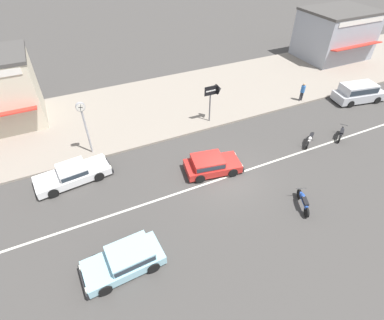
# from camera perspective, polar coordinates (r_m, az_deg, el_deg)

# --- Properties ---
(ground_plane) EXTENTS (160.00, 160.00, 0.00)m
(ground_plane) POSITION_cam_1_polar(r_m,az_deg,el_deg) (18.72, 6.37, -3.32)
(ground_plane) COLOR #423F3D
(lane_centre_stripe) EXTENTS (50.40, 0.14, 0.01)m
(lane_centre_stripe) POSITION_cam_1_polar(r_m,az_deg,el_deg) (18.72, 6.37, -3.31)
(lane_centre_stripe) COLOR silver
(lane_centre_stripe) RESTS_ON ground
(kerb_strip) EXTENTS (68.00, 10.00, 0.15)m
(kerb_strip) POSITION_cam_1_polar(r_m,az_deg,el_deg) (26.11, -4.93, 10.73)
(kerb_strip) COLOR gray
(kerb_strip) RESTS_ON ground
(sedan_white_0) EXTENTS (4.59, 2.16, 1.06)m
(sedan_white_0) POSITION_cam_1_polar(r_m,az_deg,el_deg) (19.46, -21.72, -2.40)
(sedan_white_0) COLOR white
(sedan_white_0) RESTS_ON ground
(hatchback_pale_blue_1) EXTENTS (3.76, 1.96, 1.10)m
(hatchback_pale_blue_1) POSITION_cam_1_polar(r_m,az_deg,el_deg) (14.61, -12.49, -17.93)
(hatchback_pale_blue_1) COLOR #93C6D6
(hatchback_pale_blue_1) RESTS_ON ground
(hatchback_red_2) EXTENTS (3.75, 2.26, 1.10)m
(hatchback_red_2) POSITION_cam_1_polar(r_m,az_deg,el_deg) (18.69, 3.60, -0.76)
(hatchback_red_2) COLOR red
(hatchback_red_2) RESTS_ON ground
(minivan_silver_3) EXTENTS (4.60, 2.43, 1.56)m
(minivan_silver_3) POSITION_cam_1_polar(r_m,az_deg,el_deg) (29.77, 29.16, 11.25)
(minivan_silver_3) COLOR #B7BABF
(minivan_silver_3) RESTS_ON ground
(motorcycle_0) EXTENTS (1.59, 1.17, 0.80)m
(motorcycle_0) POSITION_cam_1_polar(r_m,az_deg,el_deg) (22.60, 21.58, 3.75)
(motorcycle_0) COLOR black
(motorcycle_0) RESTS_ON ground
(motorcycle_1) EXTENTS (0.96, 1.78, 0.80)m
(motorcycle_1) POSITION_cam_1_polar(r_m,az_deg,el_deg) (17.75, 20.44, -7.32)
(motorcycle_1) COLOR black
(motorcycle_1) RESTS_ON ground
(motorcycle_2) EXTENTS (1.48, 1.15, 0.80)m
(motorcycle_2) POSITION_cam_1_polar(r_m,az_deg,el_deg) (24.18, 26.57, 4.66)
(motorcycle_2) COLOR black
(motorcycle_2) RESTS_ON ground
(street_clock) EXTENTS (0.56, 0.22, 3.76)m
(street_clock) POSITION_cam_1_polar(r_m,az_deg,el_deg) (19.93, -20.00, 7.57)
(street_clock) COLOR #9E9EA3
(street_clock) RESTS_ON kerb_strip
(arrow_signboard) EXTENTS (1.35, 0.76, 2.95)m
(arrow_signboard) POSITION_cam_1_polar(r_m,az_deg,el_deg) (22.53, 4.77, 13.01)
(arrow_signboard) COLOR #4C4C51
(arrow_signboard) RESTS_ON kerb_strip
(pedestrian_near_clock) EXTENTS (0.34, 0.34, 1.58)m
(pedestrian_near_clock) POSITION_cam_1_polar(r_m,az_deg,el_deg) (27.50, 20.33, 12.28)
(pedestrian_near_clock) COLOR #333338
(pedestrian_near_clock) RESTS_ON kerb_strip
(shopfront_corner_warung) EXTENTS (7.12, 6.24, 4.84)m
(shopfront_corner_warung) POSITION_cam_1_polar(r_m,az_deg,el_deg) (38.07, 25.60, 20.88)
(shopfront_corner_warung) COLOR #999EA8
(shopfront_corner_warung) RESTS_ON kerb_strip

